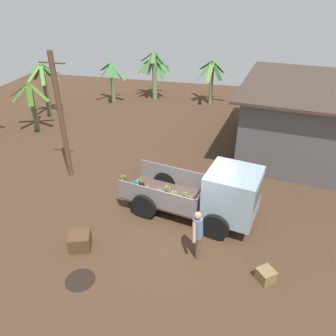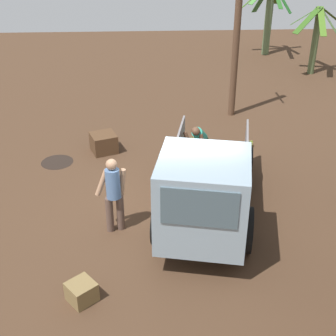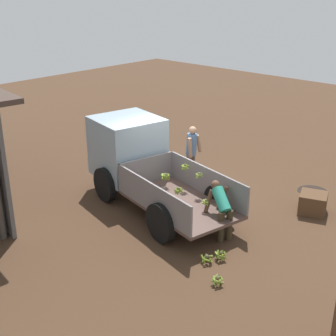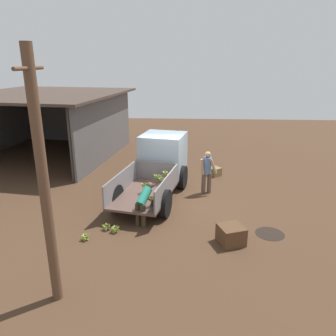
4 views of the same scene
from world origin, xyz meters
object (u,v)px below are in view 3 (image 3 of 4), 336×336
Objects in this scene: banana_bunch_on_ground_0 at (218,280)px; wooden_crate_1 at (153,154)px; banana_bunch_on_ground_1 at (221,255)px; cargo_truck at (136,157)px; wooden_crate_0 at (313,203)px; person_worker_loading at (221,207)px; banana_bunch_on_ground_2 at (207,258)px; person_foreground_visitor at (192,151)px.

banana_bunch_on_ground_0 is 0.58× the size of wooden_crate_1.
wooden_crate_1 is at bearing -32.43° from banana_bunch_on_ground_1.
cargo_truck is 3.05m from wooden_crate_1.
wooden_crate_1 is at bearing 0.05° from wooden_crate_0.
banana_bunch_on_ground_2 is (-0.48, 1.12, -0.66)m from person_worker_loading.
cargo_truck is at bearing 125.14° from wooden_crate_1.
person_worker_loading is at bearing 151.33° from wooden_crate_1.
banana_bunch_on_ground_1 is (0.50, -0.77, 0.01)m from banana_bunch_on_ground_0.
banana_bunch_on_ground_1 is 0.41× the size of wooden_crate_0.
wooden_crate_0 reaches higher than banana_bunch_on_ground_1.
banana_bunch_on_ground_2 is at bearing 63.40° from banana_bunch_on_ground_1.
banana_bunch_on_ground_2 reaches higher than banana_bunch_on_ground_0.
banana_bunch_on_ground_0 is (-1.13, 1.60, -0.66)m from person_worker_loading.
banana_bunch_on_ground_2 is (-3.62, 1.39, -1.03)m from cargo_truck.
wooden_crate_1 reaches higher than banana_bunch_on_ground_1.
wooden_crate_1 is (5.94, -4.23, 0.08)m from banana_bunch_on_ground_0.
banana_bunch_on_ground_1 is (-0.63, 0.83, -0.65)m from person_worker_loading.
cargo_truck reaches higher than person_worker_loading.
cargo_truck reaches higher than banana_bunch_on_ground_1.
banana_bunch_on_ground_2 is 3.80m from wooden_crate_0.
person_worker_loading is 4.94× the size of banana_bunch_on_ground_0.
wooden_crate_1 is at bearing 152.90° from person_foreground_visitor.
person_foreground_visitor is 4.53m from banana_bunch_on_ground_1.
person_foreground_visitor reaches higher than banana_bunch_on_ground_1.
wooden_crate_0 is at bearing -5.98° from person_foreground_visitor.
banana_bunch_on_ground_0 is (-3.83, 3.73, -0.84)m from person_foreground_visitor.
person_foreground_visitor is at bearing -12.21° from person_worker_loading.
person_worker_loading is 5.51m from wooden_crate_1.
cargo_truck reaches higher than banana_bunch_on_ground_0.
banana_bunch_on_ground_0 is 0.91× the size of banana_bunch_on_ground_2.
wooden_crate_0 is at bearing -138.92° from cargo_truck.
cargo_truck is 11.15× the size of wooden_crate_1.
cargo_truck is at bearing -117.10° from person_foreground_visitor.
person_worker_loading reaches higher than wooden_crate_1.
person_worker_loading is at bearing -54.74° from banana_bunch_on_ground_0.
cargo_truck is 19.13× the size of banana_bunch_on_ground_0.
banana_bunch_on_ground_0 is 0.80m from banana_bunch_on_ground_2.
banana_bunch_on_ground_2 is 6.49m from wooden_crate_1.
person_worker_loading is 1.39m from banana_bunch_on_ground_2.
banana_bunch_on_ground_1 is 6.45m from wooden_crate_1.
banana_bunch_on_ground_1 is 0.95× the size of banana_bunch_on_ground_2.
person_foreground_visitor is 1.31× the size of person_worker_loading.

